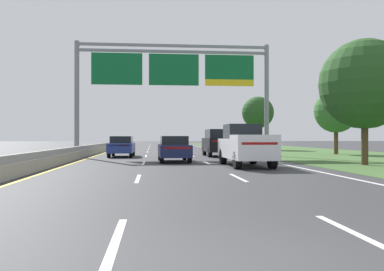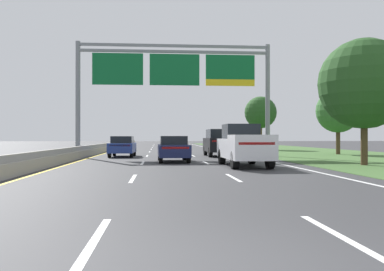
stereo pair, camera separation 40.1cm
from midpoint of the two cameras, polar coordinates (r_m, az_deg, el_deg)
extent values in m
plane|color=#333335|center=(39.70, -3.81, -2.39)|extent=(220.00, 220.00, 0.00)
cube|color=white|center=(6.38, -12.28, -13.90)|extent=(0.14, 3.00, 0.01)
cube|color=white|center=(15.25, -8.21, -5.89)|extent=(0.14, 3.00, 0.01)
cube|color=white|center=(24.22, -7.17, -3.78)|extent=(0.14, 3.00, 0.01)
cube|color=white|center=(33.20, -6.70, -2.81)|extent=(0.14, 3.00, 0.01)
cube|color=white|center=(42.19, -6.42, -2.25)|extent=(0.14, 3.00, 0.01)
cube|color=white|center=(51.19, -6.25, -1.89)|extent=(0.14, 3.00, 0.01)
cube|color=white|center=(60.18, -6.12, -1.64)|extent=(0.14, 3.00, 0.01)
cube|color=white|center=(69.18, -6.03, -1.45)|extent=(0.14, 3.00, 0.01)
cube|color=white|center=(78.18, -5.96, -1.31)|extent=(0.14, 3.00, 0.01)
cube|color=white|center=(87.17, -5.90, -1.19)|extent=(0.14, 3.00, 0.01)
cube|color=white|center=(7.00, 20.27, -12.67)|extent=(0.14, 3.00, 0.01)
cube|color=white|center=(15.52, 5.63, -5.79)|extent=(0.14, 3.00, 0.01)
cube|color=white|center=(24.39, 1.57, -3.76)|extent=(0.14, 3.00, 0.01)
cube|color=white|center=(33.32, -0.32, -2.80)|extent=(0.14, 3.00, 0.01)
cube|color=white|center=(42.29, -1.40, -2.25)|extent=(0.14, 3.00, 0.01)
cube|color=white|center=(51.27, -2.11, -1.89)|extent=(0.14, 3.00, 0.01)
cube|color=white|center=(60.25, -2.60, -1.64)|extent=(0.14, 3.00, 0.01)
cube|color=white|center=(69.24, -2.97, -1.45)|extent=(0.14, 3.00, 0.01)
cube|color=white|center=(78.23, -3.25, -1.31)|extent=(0.14, 3.00, 0.01)
cube|color=white|center=(87.22, -3.47, -1.19)|extent=(0.14, 3.00, 0.01)
cube|color=white|center=(40.30, 4.61, -2.35)|extent=(0.16, 106.00, 0.01)
cube|color=gold|center=(39.97, -12.31, -2.36)|extent=(0.16, 106.00, 0.01)
cube|color=#3D602D|center=(42.45, 15.38, -2.23)|extent=(14.00, 110.00, 0.02)
cube|color=#99968E|center=(40.06, -13.30, -1.97)|extent=(0.60, 110.00, 0.55)
cube|color=#99968E|center=(40.04, -13.30, -1.36)|extent=(0.25, 110.00, 0.30)
cylinder|color=gray|center=(32.62, -15.95, 4.88)|extent=(0.36, 0.36, 8.81)
cylinder|color=gray|center=(33.25, 9.91, 4.78)|extent=(0.36, 0.36, 8.81)
cube|color=gray|center=(32.75, -2.89, 12.26)|extent=(14.70, 0.24, 0.20)
cube|color=gray|center=(32.65, -2.89, 11.49)|extent=(14.70, 0.24, 0.20)
cube|color=#0C602D|center=(32.32, -10.67, 9.03)|extent=(3.83, 0.12, 2.41)
cube|color=#0C602D|center=(32.22, -2.87, 9.06)|extent=(3.83, 0.12, 2.41)
cube|color=#0C602D|center=(32.73, 4.83, 9.36)|extent=(3.83, 0.12, 1.91)
cube|color=yellow|center=(32.56, 4.83, 7.27)|extent=(3.83, 0.12, 0.50)
cube|color=silver|center=(21.51, 6.89, -1.79)|extent=(2.06, 5.42, 1.00)
cube|color=black|center=(22.33, 6.40, 0.55)|extent=(1.74, 1.92, 0.78)
cube|color=#B21414|center=(18.92, 8.70, -1.10)|extent=(1.68, 0.10, 0.12)
cube|color=silver|center=(19.82, 8.01, -0.19)|extent=(2.02, 1.97, 0.20)
cylinder|color=black|center=(23.16, 3.81, -2.91)|extent=(0.31, 0.84, 0.84)
cylinder|color=black|center=(23.51, 7.90, -2.87)|extent=(0.31, 0.84, 0.84)
cylinder|color=black|center=(19.55, 5.67, -3.41)|extent=(0.31, 0.84, 0.84)
cylinder|color=black|center=(19.97, 10.46, -3.34)|extent=(0.31, 0.84, 0.84)
cube|color=#161E47|center=(25.25, -2.97, -2.08)|extent=(1.91, 4.43, 0.72)
cube|color=black|center=(25.19, -2.96, -0.67)|extent=(1.61, 2.33, 0.52)
cube|color=#B21414|center=(23.09, -2.63, -1.71)|extent=(1.53, 0.11, 0.12)
cylinder|color=black|center=(26.72, -4.88, -2.74)|extent=(0.23, 0.66, 0.66)
cylinder|color=black|center=(26.82, -1.46, -2.74)|extent=(0.23, 0.66, 0.66)
cylinder|color=black|center=(23.74, -4.67, -3.06)|extent=(0.23, 0.66, 0.66)
cylinder|color=black|center=(23.84, -0.82, -3.05)|extent=(0.23, 0.66, 0.66)
cube|color=navy|center=(32.15, -10.03, -1.67)|extent=(1.87, 4.42, 0.72)
cube|color=black|center=(32.09, -10.04, -0.57)|extent=(1.59, 2.32, 0.52)
cube|color=#B21414|center=(29.99, -10.41, -1.36)|extent=(1.53, 0.10, 0.12)
cylinder|color=black|center=(33.73, -11.15, -2.21)|extent=(0.23, 0.66, 0.66)
cylinder|color=black|center=(33.59, -8.43, -2.22)|extent=(0.23, 0.66, 0.66)
cylinder|color=black|center=(30.76, -11.77, -2.41)|extent=(0.23, 0.66, 0.66)
cylinder|color=black|center=(30.60, -8.80, -2.42)|extent=(0.23, 0.66, 0.66)
cube|color=black|center=(32.47, 3.16, -1.28)|extent=(1.92, 4.71, 1.05)
cube|color=black|center=(32.32, 3.20, 0.25)|extent=(1.65, 3.01, 0.68)
cube|color=#B21414|center=(30.19, 3.84, -0.76)|extent=(1.60, 0.09, 0.12)
cylinder|color=black|center=(33.96, 1.38, -2.12)|extent=(0.26, 0.76, 0.76)
cylinder|color=black|center=(34.20, 4.11, -2.10)|extent=(0.26, 0.76, 0.76)
cylinder|color=black|center=(30.79, 2.11, -2.32)|extent=(0.26, 0.76, 0.76)
cylinder|color=black|center=(31.05, 5.11, -2.30)|extent=(0.26, 0.76, 0.76)
cylinder|color=#4C3823|center=(23.92, 22.28, -0.91)|extent=(0.36, 0.36, 2.43)
sphere|color=#234C1E|center=(24.09, 22.27, 6.59)|extent=(4.82, 4.82, 4.82)
cylinder|color=#4C3823|center=(37.96, 18.97, -0.77)|extent=(0.36, 0.36, 2.27)
sphere|color=#33662D|center=(38.02, 18.96, 3.21)|extent=(3.77, 3.77, 3.77)
cylinder|color=#4C3823|center=(49.75, 8.85, -0.27)|extent=(0.36, 0.36, 2.92)
sphere|color=#234C1E|center=(49.84, 8.84, 3.16)|extent=(3.80, 3.80, 3.80)
camera|label=1|loc=(0.20, -90.41, 0.00)|focal=38.66mm
camera|label=2|loc=(0.20, 89.59, 0.00)|focal=38.66mm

